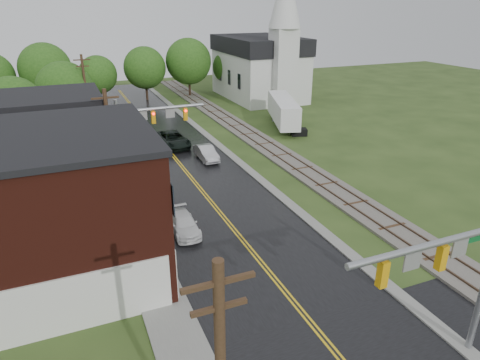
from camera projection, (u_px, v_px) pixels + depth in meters
main_road at (179, 164)px, 40.91m from camera, size 10.00×90.00×0.02m
curb_right at (215, 142)px, 47.09m from camera, size 0.80×70.00×0.12m
sidewalk_left at (121, 194)px, 34.44m from camera, size 2.40×50.00×0.12m
brick_building at (17, 214)px, 22.09m from camera, size 14.30×10.30×8.30m
yellow_house at (50, 161)px, 32.35m from camera, size 8.00×7.00×6.40m
darkred_building at (62, 139)px, 40.75m from camera, size 7.00×6.00×4.40m
church at (262, 61)px, 66.00m from camera, size 10.40×18.40×20.00m
railroad at (253, 137)px, 48.69m from camera, size 3.20×80.00×0.30m
traffic_signal_near at (454, 265)px, 16.40m from camera, size 7.34×0.30×7.20m
traffic_signal_far at (145, 124)px, 35.20m from camera, size 7.34×0.43×7.20m
utility_pole_b at (111, 150)px, 29.85m from camera, size 1.80×0.28×9.00m
utility_pole_c at (86, 93)px, 48.58m from camera, size 1.80×0.28×9.00m
tree_left_c at (16, 108)px, 42.65m from camera, size 6.00×6.00×7.65m
tree_left_e at (66, 91)px, 49.43m from camera, size 6.40×6.40×8.16m
suv_dark at (173, 139)px, 45.47m from camera, size 3.04×5.85×1.58m
sedan_silver at (206, 153)px, 41.66m from camera, size 1.50×4.15×1.36m
pickup_white at (184, 224)px, 28.54m from camera, size 1.77×4.11×1.18m
semi_trailer at (284, 110)px, 52.11m from camera, size 5.64×10.93×3.49m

